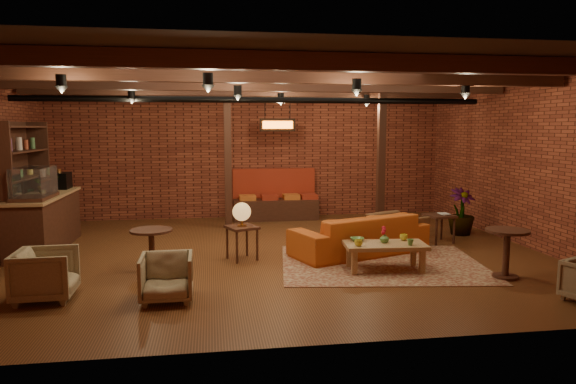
{
  "coord_description": "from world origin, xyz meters",
  "views": [
    {
      "loc": [
        -0.98,
        -9.07,
        2.29
      ],
      "look_at": [
        0.41,
        0.2,
        1.11
      ],
      "focal_mm": 32.0,
      "sensor_mm": 36.0,
      "label": 1
    }
  ],
  "objects": [
    {
      "name": "floor",
      "position": [
        0.0,
        0.0,
        0.0
      ],
      "size": [
        10.0,
        10.0,
        0.0
      ],
      "primitive_type": "plane",
      "color": "#3E230F",
      "rests_on": "ground"
    },
    {
      "name": "ceiling",
      "position": [
        0.0,
        0.0,
        3.2
      ],
      "size": [
        10.0,
        8.0,
        0.02
      ],
      "primitive_type": "cube",
      "color": "black",
      "rests_on": "wall_back"
    },
    {
      "name": "wall_back",
      "position": [
        0.0,
        4.0,
        1.6
      ],
      "size": [
        10.0,
        0.02,
        3.2
      ],
      "primitive_type": "cube",
      "color": "maroon",
      "rests_on": "ground"
    },
    {
      "name": "wall_front",
      "position": [
        0.0,
        -4.0,
        1.6
      ],
      "size": [
        10.0,
        0.02,
        3.2
      ],
      "primitive_type": "cube",
      "color": "maroon",
      "rests_on": "ground"
    },
    {
      "name": "wall_right",
      "position": [
        5.0,
        0.0,
        1.6
      ],
      "size": [
        0.02,
        8.0,
        3.2
      ],
      "primitive_type": "cube",
      "color": "maroon",
      "rests_on": "ground"
    },
    {
      "name": "ceiling_beams",
      "position": [
        0.0,
        0.0,
        3.08
      ],
      "size": [
        9.8,
        6.4,
        0.22
      ],
      "primitive_type": null,
      "color": "#321A10",
      "rests_on": "ceiling"
    },
    {
      "name": "ceiling_pipe",
      "position": [
        0.0,
        1.6,
        2.85
      ],
      "size": [
        9.6,
        0.12,
        0.12
      ],
      "primitive_type": "cylinder",
      "rotation": [
        0.0,
        1.57,
        0.0
      ],
      "color": "black",
      "rests_on": "ceiling"
    },
    {
      "name": "post_left",
      "position": [
        -0.6,
        2.6,
        1.6
      ],
      "size": [
        0.16,
        0.16,
        3.2
      ],
      "primitive_type": "cube",
      "color": "#321A10",
      "rests_on": "ground"
    },
    {
      "name": "post_right",
      "position": [
        2.8,
        2.0,
        1.6
      ],
      "size": [
        0.16,
        0.16,
        3.2
      ],
      "primitive_type": "cube",
      "color": "#321A10",
      "rests_on": "ground"
    },
    {
      "name": "service_counter",
      "position": [
        -4.1,
        1.0,
        0.8
      ],
      "size": [
        0.8,
        2.5,
        1.6
      ],
      "primitive_type": null,
      "color": "#321A10",
      "rests_on": "ground"
    },
    {
      "name": "plant_counter",
      "position": [
        -4.0,
        1.2,
        1.22
      ],
      "size": [
        0.35,
        0.39,
        0.3
      ],
      "primitive_type": "imported",
      "color": "#337F33",
      "rests_on": "service_counter"
    },
    {
      "name": "shelving_hutch",
      "position": [
        -4.5,
        1.1,
        1.2
      ],
      "size": [
        0.52,
        2.0,
        2.4
      ],
      "primitive_type": null,
      "color": "#321A10",
      "rests_on": "ground"
    },
    {
      "name": "banquette",
      "position": [
        0.6,
        3.55,
        0.5
      ],
      "size": [
        2.1,
        0.7,
        1.0
      ],
      "primitive_type": null,
      "color": "#9D2B1A",
      "rests_on": "ground"
    },
    {
      "name": "service_sign",
      "position": [
        0.6,
        3.1,
        2.35
      ],
      "size": [
        0.86,
        0.06,
        0.3
      ],
      "primitive_type": "cube",
      "color": "orange",
      "rests_on": "ceiling"
    },
    {
      "name": "ceiling_spotlights",
      "position": [
        0.0,
        0.0,
        2.86
      ],
      "size": [
        6.4,
        4.4,
        0.28
      ],
      "primitive_type": null,
      "color": "black",
      "rests_on": "ceiling"
    },
    {
      "name": "rug",
      "position": [
        1.84,
        -0.97,
        0.01
      ],
      "size": [
        3.63,
        2.95,
        0.01
      ],
      "primitive_type": "cube",
      "rotation": [
        0.0,
        0.0,
        -0.13
      ],
      "color": "maroon",
      "rests_on": "floor"
    },
    {
      "name": "sofa",
      "position": [
        1.66,
        -0.24,
        0.37
      ],
      "size": [
        2.7,
        1.81,
        0.73
      ],
      "primitive_type": "imported",
      "rotation": [
        0.0,
        0.0,
        3.5
      ],
      "color": "#B14B18",
      "rests_on": "floor"
    },
    {
      "name": "coffee_table",
      "position": [
        1.74,
        -1.34,
        0.39
      ],
      "size": [
        1.34,
        0.75,
        0.69
      ],
      "rotation": [
        0.0,
        0.0,
        -0.08
      ],
      "color": "olive",
      "rests_on": "floor"
    },
    {
      "name": "side_table_lamp",
      "position": [
        -0.47,
        -0.32,
        0.77
      ],
      "size": [
        0.63,
        0.63,
        1.01
      ],
      "rotation": [
        0.0,
        0.0,
        0.4
      ],
      "color": "#321A10",
      "rests_on": "floor"
    },
    {
      "name": "round_table_left",
      "position": [
        -1.94,
        -0.88,
        0.47
      ],
      "size": [
        0.66,
        0.66,
        0.69
      ],
      "color": "#321A10",
      "rests_on": "floor"
    },
    {
      "name": "armchair_a",
      "position": [
        -3.19,
        -2.04,
        0.38
      ],
      "size": [
        0.72,
        0.76,
        0.76
      ],
      "primitive_type": "imported",
      "rotation": [
        0.0,
        0.0,
        1.61
      ],
      "color": "#C0B795",
      "rests_on": "floor"
    },
    {
      "name": "armchair_b",
      "position": [
        -1.59,
        -2.31,
        0.35
      ],
      "size": [
        0.68,
        0.64,
        0.69
      ],
      "primitive_type": "imported",
      "rotation": [
        0.0,
        0.0,
        0.02
      ],
      "color": "#C0B795",
      "rests_on": "floor"
    },
    {
      "name": "armchair_right",
      "position": [
        2.55,
        0.25,
        0.41
      ],
      "size": [
        0.92,
        1.1,
        0.83
      ],
      "primitive_type": "imported",
      "rotation": [
        0.0,
        0.0,
        1.94
      ],
      "color": "brown",
      "rests_on": "floor"
    },
    {
      "name": "side_table_book",
      "position": [
        3.51,
        0.44,
        0.52
      ],
      "size": [
        0.59,
        0.59,
        0.59
      ],
      "rotation": [
        0.0,
        0.0,
        0.18
      ],
      "color": "#321A10",
      "rests_on": "floor"
    },
    {
      "name": "round_table_right",
      "position": [
        3.45,
        -2.02,
        0.5
      ],
      "size": [
        0.64,
        0.64,
        0.75
      ],
      "color": "#321A10",
      "rests_on": "floor"
    },
    {
      "name": "plant_tall",
      "position": [
        4.3,
        1.09,
        1.5
      ],
      "size": [
        1.97,
        1.97,
        3.0
      ],
      "primitive_type": "imported",
      "rotation": [
        0.0,
        0.0,
        0.2
      ],
      "color": "#4C7F4C",
      "rests_on": "floor"
    }
  ]
}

